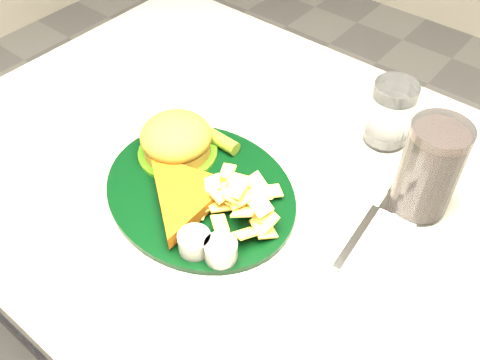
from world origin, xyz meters
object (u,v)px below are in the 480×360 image
at_px(dinner_plate, 199,177).
at_px(water_glass, 390,113).
at_px(cola_glass, 429,170).
at_px(table, 265,309).
at_px(fork_napkin, 361,232).

relative_size(dinner_plate, water_glass, 2.84).
bearing_deg(cola_glass, dinner_plate, -144.95).
bearing_deg(table, dinner_plate, -134.36).
bearing_deg(table, water_glass, 69.56).
distance_m(table, dinner_plate, 0.43).
bearing_deg(fork_napkin, table, 176.70).
xyz_separation_m(table, dinner_plate, (-0.08, -0.08, 0.41)).
distance_m(water_glass, cola_glass, 0.16).
xyz_separation_m(table, fork_napkin, (0.16, 0.01, 0.38)).
xyz_separation_m(water_glass, fork_napkin, (0.08, -0.21, -0.05)).
height_order(cola_glass, fork_napkin, cola_glass).
height_order(dinner_plate, water_glass, water_glass).
bearing_deg(dinner_plate, fork_napkin, 31.70).
height_order(table, dinner_plate, dinner_plate).
relative_size(water_glass, cola_glass, 0.74).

